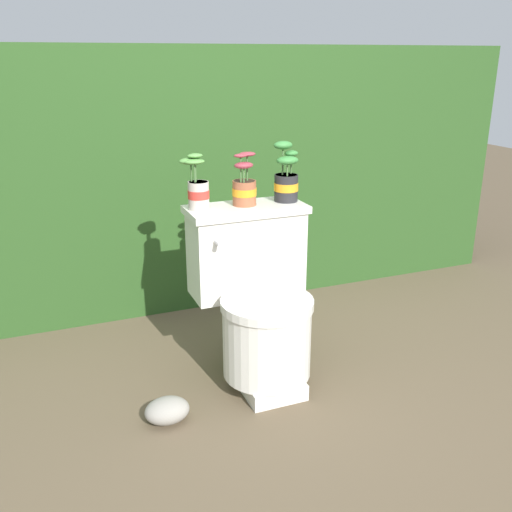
% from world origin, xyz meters
% --- Properties ---
extents(ground_plane, '(12.00, 12.00, 0.00)m').
position_xyz_m(ground_plane, '(0.00, 0.00, 0.00)').
color(ground_plane, brown).
extents(hedge_backdrop, '(3.75, 0.66, 1.38)m').
position_xyz_m(hedge_backdrop, '(0.00, 1.24, 0.69)').
color(hedge_backdrop, '#284C1E').
rests_on(hedge_backdrop, ground).
extents(toilet, '(0.50, 0.54, 0.73)m').
position_xyz_m(toilet, '(-0.00, 0.14, 0.36)').
color(toilet, silver).
rests_on(toilet, ground).
extents(potted_plant_left, '(0.12, 0.09, 0.23)m').
position_xyz_m(potted_plant_left, '(-0.20, 0.29, 0.83)').
color(potted_plant_left, beige).
rests_on(potted_plant_left, toilet).
extents(potted_plant_midleft, '(0.11, 0.11, 0.22)m').
position_xyz_m(potted_plant_midleft, '(0.00, 0.28, 0.81)').
color(potted_plant_midleft, '#9E5638').
rests_on(potted_plant_midleft, toilet).
extents(potted_plant_middle, '(0.12, 0.12, 0.26)m').
position_xyz_m(potted_plant_middle, '(0.19, 0.28, 0.83)').
color(potted_plant_middle, '#262628').
rests_on(potted_plant_middle, toilet).
extents(garden_stone, '(0.17, 0.14, 0.10)m').
position_xyz_m(garden_stone, '(-0.45, -0.05, 0.05)').
color(garden_stone, gray).
rests_on(garden_stone, ground).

